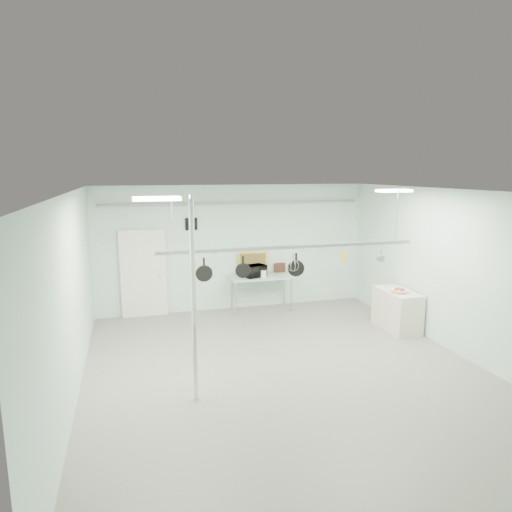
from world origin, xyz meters
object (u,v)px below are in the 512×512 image
object	(u,v)px
pot_rack	(292,245)
skillet_mid	(243,266)
chrome_pole	(194,301)
prep_table	(261,279)
microwave	(255,271)
skillet_right	(296,264)
fruit_bowl	(400,291)
skillet_left	(204,269)
side_cabinet	(397,310)
coffee_canister	(264,274)

from	to	relation	value
pot_rack	skillet_mid	distance (m)	0.96
chrome_pole	pot_rack	bearing A→B (deg)	25.35
prep_table	microwave	xyz separation A→B (m)	(-0.19, -0.04, 0.22)
skillet_right	pot_rack	bearing A→B (deg)	-164.69
fruit_bowl	skillet_right	distance (m)	3.08
fruit_bowl	skillet_right	bearing A→B (deg)	-161.74
skillet_left	chrome_pole	bearing A→B (deg)	-105.41
side_cabinet	fruit_bowl	xyz separation A→B (m)	(-0.07, -0.18, 0.49)
skillet_left	skillet_mid	distance (m)	0.68
chrome_pole	skillet_left	world-z (taller)	chrome_pole
pot_rack	coffee_canister	world-z (taller)	pot_rack
chrome_pole	prep_table	size ratio (longest dim) A/B	2.00
skillet_mid	chrome_pole	bearing A→B (deg)	-130.40
chrome_pole	microwave	distance (m)	4.70
coffee_canister	skillet_left	world-z (taller)	skillet_left
microwave	skillet_mid	size ratio (longest dim) A/B	1.45
prep_table	pot_rack	bearing A→B (deg)	-96.91
chrome_pole	side_cabinet	xyz separation A→B (m)	(4.85, 2.00, -1.15)
fruit_bowl	skillet_left	xyz separation A→B (m)	(-4.46, -0.92, 0.94)
fruit_bowl	skillet_left	size ratio (longest dim) A/B	0.93
chrome_pole	prep_table	bearing A→B (deg)	61.29
skillet_left	skillet_mid	world-z (taller)	same
microwave	skillet_mid	bearing A→B (deg)	50.78
fruit_bowl	microwave	bearing A→B (deg)	138.64
skillet_mid	coffee_canister	bearing A→B (deg)	74.74
skillet_mid	pot_rack	bearing A→B (deg)	7.52
microwave	chrome_pole	bearing A→B (deg)	42.76
microwave	skillet_left	xyz separation A→B (m)	(-1.80, -3.26, 0.83)
skillet_left	skillet_mid	bearing A→B (deg)	3.74
pot_rack	fruit_bowl	size ratio (longest dim) A/B	13.12
skillet_left	fruit_bowl	bearing A→B (deg)	15.39
chrome_pole	skillet_left	bearing A→B (deg)	70.85
side_cabinet	microwave	xyz separation A→B (m)	(-2.74, 2.16, 0.61)
pot_rack	coffee_canister	bearing A→B (deg)	82.56
chrome_pole	prep_table	distance (m)	4.85
coffee_canister	skillet_right	bearing A→B (deg)	-95.88
prep_table	coffee_canister	distance (m)	0.25
fruit_bowl	skillet_right	size ratio (longest dim) A/B	0.87
coffee_canister	side_cabinet	bearing A→B (deg)	-38.52
skillet_mid	side_cabinet	bearing A→B (deg)	23.45
chrome_pole	microwave	bearing A→B (deg)	63.09
coffee_canister	skillet_left	bearing A→B (deg)	-122.57
prep_table	chrome_pole	bearing A→B (deg)	-118.71
pot_rack	skillet_mid	bearing A→B (deg)	180.00
prep_table	side_cabinet	bearing A→B (deg)	-40.79
side_cabinet	coffee_canister	bearing A→B (deg)	141.48
pot_rack	fruit_bowl	world-z (taller)	pot_rack
side_cabinet	skillet_right	xyz separation A→B (m)	(-2.86, -1.10, 1.43)
microwave	fruit_bowl	bearing A→B (deg)	118.30
pot_rack	skillet_right	bearing A→B (deg)	0.00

